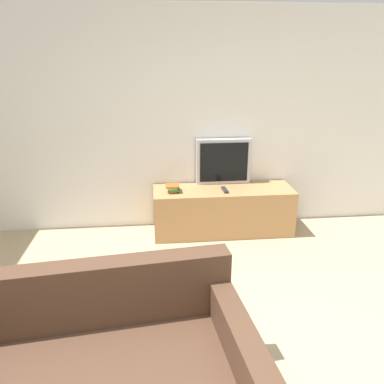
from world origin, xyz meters
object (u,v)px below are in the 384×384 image
Objects in this scene: book_stack at (173,188)px; remote_on_stand at (225,190)px; tv_stand at (223,210)px; television at (223,161)px.

book_stack reaches higher than remote_on_stand.
tv_stand is at bearing 93.07° from remote_on_stand.
television is 0.72m from book_stack.
television is 3.39× the size of remote_on_stand.
remote_on_stand is at bearing -86.93° from tv_stand.
tv_stand is 0.60m from television.
tv_stand is 0.69m from book_stack.
remote_on_stand reaches higher than tv_stand.
television reaches higher than tv_stand.
tv_stand is 0.30m from remote_on_stand.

